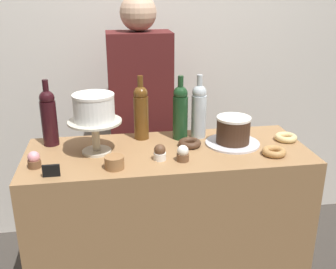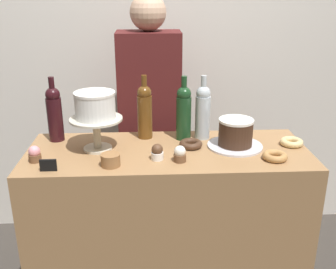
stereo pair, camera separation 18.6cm
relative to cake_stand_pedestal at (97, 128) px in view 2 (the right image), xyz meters
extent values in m
cube|color=silver|center=(0.33, 0.81, 0.29)|extent=(6.00, 0.05, 2.60)
cube|color=#997047|center=(0.33, -0.03, -0.56)|extent=(1.35, 0.52, 0.90)
cylinder|color=beige|center=(0.00, 0.00, -0.10)|extent=(0.14, 0.14, 0.01)
cylinder|color=beige|center=(0.00, 0.00, -0.03)|extent=(0.04, 0.04, 0.14)
cylinder|color=beige|center=(0.00, 0.00, 0.05)|extent=(0.25, 0.25, 0.01)
cylinder|color=white|center=(0.00, 0.00, 0.11)|extent=(0.19, 0.19, 0.11)
cylinder|color=white|center=(0.00, 0.00, 0.17)|extent=(0.19, 0.19, 0.01)
cylinder|color=silver|center=(0.66, 0.00, -0.10)|extent=(0.27, 0.27, 0.01)
cylinder|color=#3D2619|center=(0.66, 0.00, -0.04)|extent=(0.16, 0.16, 0.12)
cylinder|color=white|center=(0.66, 0.00, 0.03)|extent=(0.17, 0.17, 0.01)
cylinder|color=#193D1E|center=(0.42, 0.12, 0.00)|extent=(0.08, 0.08, 0.22)
sphere|color=#193D1E|center=(0.42, 0.12, 0.13)|extent=(0.07, 0.07, 0.07)
cylinder|color=#193D1E|center=(0.42, 0.12, 0.18)|extent=(0.03, 0.03, 0.08)
cylinder|color=#5B3814|center=(0.23, 0.15, 0.00)|extent=(0.08, 0.08, 0.22)
sphere|color=#5B3814|center=(0.23, 0.15, 0.13)|extent=(0.07, 0.07, 0.07)
cylinder|color=#5B3814|center=(0.23, 0.15, 0.18)|extent=(0.03, 0.03, 0.08)
cylinder|color=black|center=(-0.22, 0.14, 0.00)|extent=(0.08, 0.08, 0.22)
sphere|color=black|center=(-0.22, 0.14, 0.13)|extent=(0.07, 0.07, 0.07)
cylinder|color=black|center=(-0.22, 0.14, 0.18)|extent=(0.03, 0.03, 0.08)
cylinder|color=#B2BCC1|center=(0.52, 0.13, 0.00)|extent=(0.08, 0.08, 0.22)
sphere|color=#B2BCC1|center=(0.52, 0.13, 0.13)|extent=(0.07, 0.07, 0.07)
cylinder|color=#B2BCC1|center=(0.52, 0.13, 0.18)|extent=(0.03, 0.03, 0.08)
cylinder|color=brown|center=(-0.26, -0.13, -0.09)|extent=(0.06, 0.06, 0.03)
sphere|color=pink|center=(-0.26, -0.13, -0.06)|extent=(0.05, 0.05, 0.05)
cylinder|color=brown|center=(0.38, -0.16, -0.09)|extent=(0.06, 0.06, 0.03)
sphere|color=white|center=(0.38, -0.16, -0.06)|extent=(0.05, 0.05, 0.05)
cylinder|color=white|center=(0.28, -0.13, -0.09)|extent=(0.06, 0.06, 0.03)
sphere|color=brown|center=(0.28, -0.13, -0.06)|extent=(0.05, 0.05, 0.05)
torus|color=#472D1E|center=(0.45, 0.01, -0.09)|extent=(0.11, 0.11, 0.03)
torus|color=#B27F47|center=(0.81, -0.16, -0.09)|extent=(0.11, 0.11, 0.03)
torus|color=#E0C17F|center=(0.94, 0.01, -0.09)|extent=(0.11, 0.11, 0.03)
cylinder|color=olive|center=(0.08, -0.19, -0.10)|extent=(0.08, 0.08, 0.01)
cylinder|color=olive|center=(0.08, -0.19, -0.09)|extent=(0.08, 0.08, 0.01)
cylinder|color=olive|center=(0.08, -0.19, -0.08)|extent=(0.08, 0.08, 0.01)
cylinder|color=olive|center=(0.08, -0.19, -0.07)|extent=(0.08, 0.08, 0.01)
cylinder|color=olive|center=(0.08, -0.19, -0.06)|extent=(0.08, 0.08, 0.01)
cube|color=black|center=(-0.18, -0.23, -0.08)|extent=(0.07, 0.01, 0.05)
cube|color=black|center=(0.25, 0.47, -0.58)|extent=(0.28, 0.18, 0.85)
cube|color=#4C1919|center=(0.25, 0.47, 0.12)|extent=(0.36, 0.22, 0.55)
sphere|color=tan|center=(0.25, 0.47, 0.49)|extent=(0.20, 0.20, 0.20)
camera|label=1|loc=(0.06, -1.75, 0.63)|focal=42.52mm
camera|label=2|loc=(0.24, -1.77, 0.63)|focal=42.52mm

